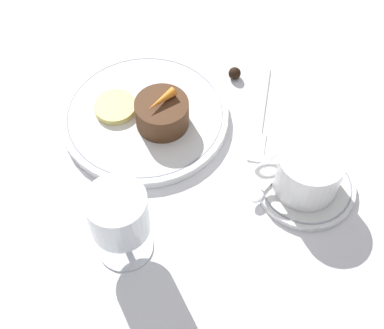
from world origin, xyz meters
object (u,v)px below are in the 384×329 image
object	(u,v)px
wine_glass	(119,217)
dessert_cake	(162,113)
fork	(260,123)
dinner_plate	(145,116)
coffee_cup	(308,171)

from	to	relation	value
wine_glass	dessert_cake	distance (m)	0.20
fork	dinner_plate	bearing A→B (deg)	-3.81
dinner_plate	fork	distance (m)	0.17
fork	dessert_cake	bearing A→B (deg)	2.76
dinner_plate	dessert_cake	world-z (taller)	dessert_cake
wine_glass	dessert_cake	bearing A→B (deg)	-103.06
coffee_cup	fork	size ratio (longest dim) A/B	0.62
wine_glass	fork	xyz separation A→B (m)	(-0.19, -0.19, -0.07)
wine_glass	coffee_cup	bearing A→B (deg)	-160.41
coffee_cup	fork	bearing A→B (deg)	-67.01
dinner_plate	coffee_cup	xyz separation A→B (m)	(-0.22, 0.12, 0.03)
coffee_cup	dessert_cake	world-z (taller)	coffee_cup
dinner_plate	coffee_cup	world-z (taller)	coffee_cup
dessert_cake	wine_glass	bearing A→B (deg)	76.94
dinner_plate	coffee_cup	distance (m)	0.25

